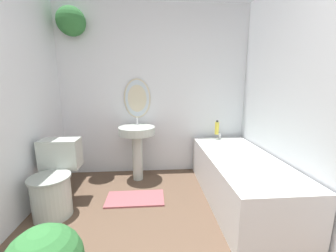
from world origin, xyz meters
TOP-DOWN VIEW (x-y plane):
  - wall_back at (-0.11, 2.65)m, footprint 2.76×0.36m
  - wall_right at (1.35, 1.32)m, footprint 0.06×2.75m
  - toilet at (-1.06, 1.68)m, footprint 0.41×0.59m
  - pedestal_sink at (-0.26, 2.35)m, footprint 0.49×0.49m
  - bathtub at (0.94, 1.74)m, footprint 0.73×1.69m
  - shampoo_bottle at (0.88, 2.47)m, footprint 0.06×0.06m
  - bath_mat at (-0.26, 1.82)m, footprint 0.66×0.34m

SIDE VIEW (x-z plane):
  - bath_mat at x=-0.26m, z-range 0.00..0.02m
  - bathtub at x=0.94m, z-range -0.03..0.57m
  - toilet at x=-1.06m, z-range -0.03..0.69m
  - pedestal_sink at x=-0.26m, z-range 0.14..0.99m
  - shampoo_bottle at x=0.88m, z-range 0.59..0.79m
  - wall_right at x=1.35m, z-range 0.00..2.40m
  - wall_back at x=-0.11m, z-range 0.09..2.49m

